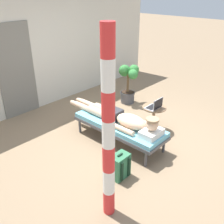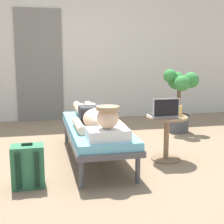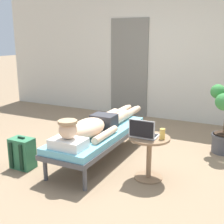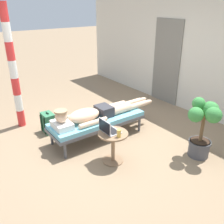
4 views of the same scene
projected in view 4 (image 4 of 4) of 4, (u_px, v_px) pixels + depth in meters
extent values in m
plane|color=#8C7256|center=(100.00, 144.00, 4.59)|extent=(40.00, 40.00, 0.00)
cube|color=beige|center=(191.00, 52.00, 5.63)|extent=(7.60, 0.20, 2.70)
cube|color=slate|center=(166.00, 62.00, 6.15)|extent=(0.84, 0.03, 2.04)
cylinder|color=#4C4C51|center=(122.00, 115.00, 5.39)|extent=(0.05, 0.05, 0.28)
cylinder|color=#4C4C51|center=(139.00, 124.00, 4.99)|extent=(0.05, 0.05, 0.28)
cylinder|color=#4C4C51|center=(52.00, 137.00, 4.51)|extent=(0.05, 0.05, 0.28)
cylinder|color=#4C4C51|center=(65.00, 151.00, 4.11)|extent=(0.05, 0.05, 0.28)
cube|color=#4C4C51|center=(97.00, 123.00, 4.68)|extent=(0.65, 1.84, 0.06)
cube|color=#6BB7CC|center=(97.00, 119.00, 4.65)|extent=(0.62, 1.80, 0.08)
cube|color=white|center=(62.00, 125.00, 4.23)|extent=(0.40, 0.28, 0.11)
sphere|color=beige|center=(61.00, 117.00, 4.16)|extent=(0.21, 0.21, 0.21)
cylinder|color=tan|center=(61.00, 111.00, 4.12)|extent=(0.22, 0.22, 0.03)
ellipsoid|color=beige|center=(84.00, 115.00, 4.44)|extent=(0.35, 0.60, 0.23)
cylinder|color=beige|center=(81.00, 114.00, 4.66)|extent=(0.09, 0.55, 0.09)
cylinder|color=beige|center=(93.00, 123.00, 4.33)|extent=(0.09, 0.55, 0.09)
cube|color=#333338|center=(104.00, 111.00, 4.68)|extent=(0.33, 0.26, 0.19)
cylinder|color=beige|center=(116.00, 106.00, 4.93)|extent=(0.15, 0.42, 0.15)
cylinder|color=beige|center=(132.00, 102.00, 5.17)|extent=(0.11, 0.44, 0.11)
ellipsoid|color=beige|center=(143.00, 100.00, 5.33)|extent=(0.09, 0.20, 0.10)
cylinder|color=beige|center=(121.00, 109.00, 4.81)|extent=(0.15, 0.42, 0.15)
cylinder|color=beige|center=(138.00, 105.00, 5.05)|extent=(0.11, 0.44, 0.11)
ellipsoid|color=beige|center=(148.00, 102.00, 5.20)|extent=(0.09, 0.20, 0.10)
cylinder|color=#8C6B4C|center=(113.00, 160.00, 4.09)|extent=(0.34, 0.34, 0.02)
cylinder|color=#8C6B4C|center=(113.00, 147.00, 3.99)|extent=(0.06, 0.06, 0.48)
cylinder|color=#8C6B4C|center=(113.00, 134.00, 3.88)|extent=(0.48, 0.48, 0.02)
cube|color=silver|center=(111.00, 131.00, 3.92)|extent=(0.31, 0.22, 0.02)
cube|color=black|center=(111.00, 130.00, 3.92)|extent=(0.27, 0.15, 0.00)
cube|color=silver|center=(105.00, 127.00, 3.81)|extent=(0.31, 0.01, 0.21)
cube|color=black|center=(104.00, 127.00, 3.81)|extent=(0.29, 0.00, 0.19)
cylinder|color=gold|center=(119.00, 133.00, 3.74)|extent=(0.06, 0.06, 0.12)
cube|color=#33724C|center=(48.00, 123.00, 4.92)|extent=(0.30, 0.20, 0.40)
cube|color=#33724C|center=(54.00, 124.00, 5.01)|extent=(0.23, 0.04, 0.18)
cube|color=black|center=(41.00, 123.00, 4.92)|extent=(0.04, 0.02, 0.34)
cube|color=black|center=(45.00, 126.00, 4.80)|extent=(0.04, 0.02, 0.34)
cube|color=black|center=(47.00, 113.00, 4.84)|extent=(0.10, 0.02, 0.02)
cylinder|color=#4C4C51|center=(199.00, 148.00, 4.19)|extent=(0.34, 0.34, 0.28)
cylinder|color=#4C4C51|center=(200.00, 142.00, 4.14)|extent=(0.37, 0.37, 0.04)
cylinder|color=#332319|center=(200.00, 141.00, 4.13)|extent=(0.31, 0.31, 0.01)
cylinder|color=brown|center=(202.00, 128.00, 4.03)|extent=(0.06, 0.06, 0.48)
sphere|color=#38843D|center=(214.00, 115.00, 3.75)|extent=(0.25, 0.25, 0.25)
sphere|color=#38843D|center=(210.00, 110.00, 3.97)|extent=(0.29, 0.29, 0.29)
sphere|color=#38843D|center=(199.00, 104.00, 4.00)|extent=(0.21, 0.21, 0.21)
sphere|color=#38843D|center=(196.00, 115.00, 3.85)|extent=(0.24, 0.24, 0.24)
cylinder|color=red|center=(21.00, 118.00, 5.20)|extent=(0.15, 0.15, 0.34)
cylinder|color=white|center=(19.00, 102.00, 5.06)|extent=(0.15, 0.15, 0.34)
cylinder|color=red|center=(16.00, 86.00, 4.92)|extent=(0.15, 0.15, 0.34)
cylinder|color=white|center=(13.00, 69.00, 4.78)|extent=(0.15, 0.15, 0.34)
cylinder|color=red|center=(10.00, 51.00, 4.64)|extent=(0.15, 0.15, 0.34)
cylinder|color=white|center=(7.00, 32.00, 4.50)|extent=(0.15, 0.15, 0.34)
cylinder|color=red|center=(4.00, 11.00, 4.36)|extent=(0.15, 0.15, 0.34)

